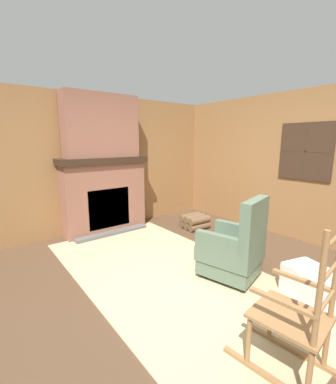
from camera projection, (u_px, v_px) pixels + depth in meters
The scene contains 13 objects.
ground_plane at pixel (185, 280), 3.12m from camera, with size 14.00×14.00×0.00m, color #4C3523.
wood_panel_wall_left at pixel (98, 164), 4.77m from camera, with size 0.06×5.43×2.48m.
wood_panel_wall_back at pixel (294, 166), 4.35m from camera, with size 5.43×0.09×2.48m.
fireplace_hearth at pixel (105, 195), 4.70m from camera, with size 0.58×1.59×1.38m.
chimney_breast at pixel (101, 126), 4.47m from camera, with size 0.33×1.31×1.08m.
area_rug at pixel (168, 273), 3.27m from camera, with size 3.76×1.97×0.01m.
armchair at pixel (234, 250), 3.10m from camera, with size 0.80×0.74×1.03m.
rocking_chair at pixel (295, 323), 1.81m from camera, with size 0.84×0.50×1.18m.
firewood_stack at pixel (195, 221), 4.97m from camera, with size 0.46×0.48×0.26m.
laundry_basket at pixel (311, 283), 2.74m from camera, with size 0.59×0.51×0.34m.
oil_lamp_vase at pixel (81, 153), 4.36m from camera, with size 0.12×0.12×0.23m.
storage_case at pixel (118, 153), 4.78m from camera, with size 0.15×0.23×0.12m.
decorative_plate_on_mantel at pixel (95, 150), 4.53m from camera, with size 0.07×0.28×0.27m.
Camera 1 is at (2.12, -1.92, 1.67)m, focal length 24.00 mm.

